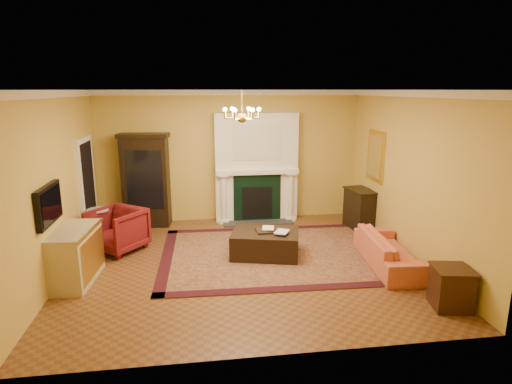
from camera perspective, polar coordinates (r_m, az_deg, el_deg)
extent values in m
cube|color=brown|center=(7.71, -1.72, -9.52)|extent=(6.00, 5.50, 0.02)
cube|color=white|center=(7.10, -1.90, 13.54)|extent=(6.00, 5.50, 0.02)
cube|color=gold|center=(9.96, -3.54, 4.78)|extent=(6.00, 0.02, 3.00)
cube|color=gold|center=(4.62, 1.95, -5.53)|extent=(6.00, 0.02, 3.00)
cube|color=gold|center=(7.56, -25.13, 0.72)|extent=(0.02, 5.50, 3.00)
cube|color=gold|center=(8.14, 19.77, 2.05)|extent=(0.02, 5.50, 3.00)
cube|color=white|center=(9.90, 0.02, 3.29)|extent=(1.90, 0.32, 2.50)
cube|color=silver|center=(9.64, 0.17, 6.62)|extent=(1.10, 0.01, 0.80)
cube|color=#0D301C|center=(9.88, 0.16, -0.88)|extent=(1.10, 0.02, 1.10)
cube|color=black|center=(9.90, 0.17, -1.45)|extent=(0.70, 0.02, 0.75)
cube|color=#333333|center=(9.91, 0.26, -4.02)|extent=(1.60, 0.50, 0.04)
cube|color=white|center=(9.85, 0.07, 2.83)|extent=(1.90, 0.44, 0.10)
cylinder|color=white|center=(9.79, -4.35, -0.82)|extent=(0.14, 0.14, 1.18)
cylinder|color=white|center=(10.00, 4.60, -0.52)|extent=(0.14, 0.14, 1.18)
cube|color=white|center=(9.80, -3.65, 13.09)|extent=(6.00, 0.08, 0.12)
cube|color=white|center=(7.39, -25.89, 11.68)|extent=(0.08, 5.50, 0.12)
cube|color=white|center=(7.98, 20.28, 12.23)|extent=(0.08, 5.50, 0.12)
cube|color=white|center=(9.24, -21.58, 0.32)|extent=(0.08, 1.05, 2.10)
cube|color=black|center=(9.23, -21.35, 0.15)|extent=(0.02, 0.85, 1.95)
cube|color=black|center=(7.01, -25.93, -1.53)|extent=(0.08, 0.95, 0.58)
cube|color=black|center=(7.00, -25.58, -1.52)|extent=(0.01, 0.85, 0.48)
cube|color=gold|center=(9.34, 15.68, 4.66)|extent=(0.05, 0.76, 1.05)
cube|color=white|center=(9.33, 15.53, 4.66)|extent=(0.01, 0.62, 0.90)
cylinder|color=gold|center=(7.10, -1.88, 11.84)|extent=(0.03, 0.03, 0.40)
sphere|color=gold|center=(7.11, -1.87, 9.83)|extent=(0.16, 0.16, 0.16)
sphere|color=#FFE5B2|center=(7.14, 0.40, 10.97)|extent=(0.07, 0.07, 0.07)
sphere|color=#FFE5B2|center=(7.36, -0.98, 11.05)|extent=(0.07, 0.07, 0.07)
sphere|color=#FFE5B2|center=(7.33, -3.19, 11.02)|extent=(0.07, 0.07, 0.07)
sphere|color=#FFE5B2|center=(7.08, -4.17, 10.92)|extent=(0.07, 0.07, 0.07)
sphere|color=#FFE5B2|center=(6.85, -2.84, 10.85)|extent=(0.07, 0.07, 0.07)
sphere|color=#FFE5B2|center=(6.88, -0.47, 10.88)|extent=(0.07, 0.07, 0.07)
cube|color=#400D0D|center=(8.11, 2.52, -8.20)|extent=(4.27, 3.25, 0.02)
cube|color=black|center=(9.82, -14.44, 1.26)|extent=(1.04, 0.56, 1.99)
imported|color=maroon|center=(8.55, -18.04, -4.57)|extent=(1.20, 1.19, 0.90)
cylinder|color=black|center=(9.07, -19.99, -6.55)|extent=(0.29, 0.29, 0.04)
cylinder|color=black|center=(8.96, -20.18, -4.42)|extent=(0.06, 0.06, 0.67)
cylinder|color=silver|center=(8.87, -20.36, -2.24)|extent=(0.42, 0.42, 0.03)
cube|color=beige|center=(7.44, -23.02, -7.82)|extent=(0.65, 1.21, 0.87)
imported|color=#E26447|center=(7.83, 17.45, -6.81)|extent=(0.71, 1.94, 0.74)
cube|color=#331A0D|center=(6.73, 24.58, -11.66)|extent=(0.57, 0.57, 0.57)
cube|color=black|center=(9.71, 13.71, -2.30)|extent=(0.54, 0.82, 0.85)
cube|color=black|center=(7.95, 1.26, -6.84)|extent=(1.39, 1.15, 0.45)
cube|color=black|center=(7.88, 1.62, -5.17)|extent=(0.44, 0.35, 0.03)
imported|color=gray|center=(7.89, 0.85, -3.95)|extent=(0.21, 0.07, 0.29)
imported|color=gray|center=(7.73, 2.68, -4.25)|extent=(0.21, 0.13, 0.31)
cylinder|color=tan|center=(9.76, -4.37, 3.23)|extent=(0.10, 0.10, 0.08)
cone|color=#103C11|center=(9.73, -4.39, 4.36)|extent=(0.15, 0.15, 0.31)
cylinder|color=tan|center=(9.95, 3.97, 3.47)|extent=(0.12, 0.12, 0.10)
cone|color=#103C11|center=(9.92, 3.99, 4.77)|extent=(0.17, 0.17, 0.36)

